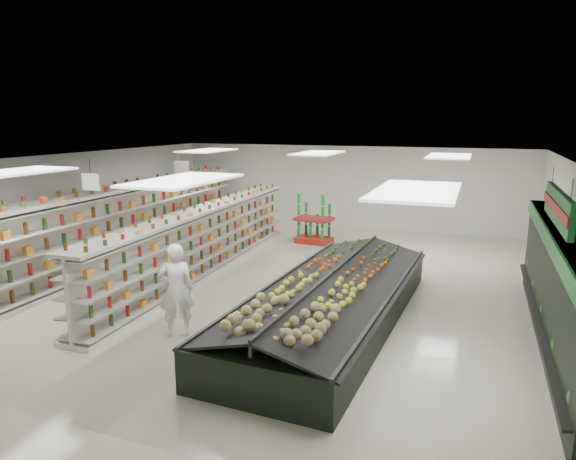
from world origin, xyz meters
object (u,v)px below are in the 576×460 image
at_px(gondola_center, 203,244).
at_px(soda_endcap, 314,221).
at_px(gondola_left, 114,231).
at_px(produce_island, 332,299).
at_px(shopper_background, 237,220).
at_px(shopper_main, 176,290).

xyz_separation_m(gondola_center, soda_endcap, (1.80, 4.51, -0.07)).
distance_m(gondola_left, produce_island, 7.44).
bearing_deg(gondola_center, soda_endcap, 66.44).
relative_size(produce_island, shopper_background, 4.53).
distance_m(produce_island, shopper_background, 7.54).
distance_m(gondola_left, shopper_background, 4.28).
relative_size(soda_endcap, shopper_main, 0.84).
relative_size(soda_endcap, shopper_background, 0.94).
xyz_separation_m(gondola_center, shopper_main, (1.63, -3.93, 0.10)).
bearing_deg(soda_endcap, gondola_left, -134.12).
distance_m(gondola_left, gondola_center, 2.84).
height_order(produce_island, shopper_main, shopper_main).
distance_m(gondola_center, soda_endcap, 4.85).
xyz_separation_m(produce_island, shopper_background, (-4.95, 5.67, 0.33)).
bearing_deg(produce_island, shopper_background, 131.11).
height_order(gondola_left, soda_endcap, gondola_left).
height_order(produce_island, soda_endcap, soda_endcap).
bearing_deg(shopper_main, produce_island, 178.71).
height_order(gondola_left, shopper_background, gondola_left).
bearing_deg(gondola_left, gondola_center, 4.32).
distance_m(gondola_left, soda_endcap, 6.63).
relative_size(gondola_center, soda_endcap, 6.67).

